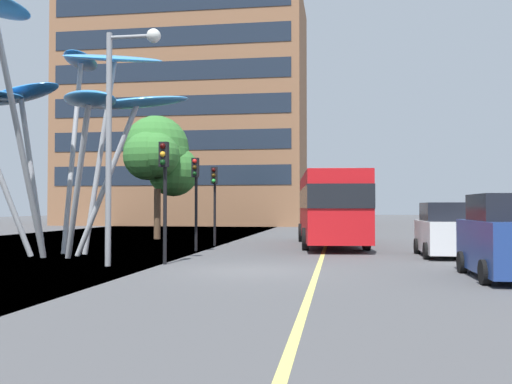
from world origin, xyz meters
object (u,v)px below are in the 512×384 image
(traffic_light_kerb_far, at_px, (196,184))
(street_lamp, at_px, (121,114))
(red_bus, at_px, (330,205))
(traffic_light_kerb_near, at_px, (164,176))
(traffic_light_island_mid, at_px, (214,189))
(car_parked_mid, at_px, (447,231))
(leaf_sculpture, at_px, (61,90))
(car_parked_near, at_px, (510,239))

(traffic_light_kerb_far, height_order, street_lamp, street_lamp)
(red_bus, bearing_deg, traffic_light_kerb_near, -118.09)
(traffic_light_island_mid, xyz_separation_m, car_parked_mid, (9.81, -4.59, -1.76))
(traffic_light_kerb_far, height_order, traffic_light_island_mid, traffic_light_kerb_far)
(red_bus, relative_size, leaf_sculpture, 1.06)
(car_parked_near, distance_m, car_parked_mid, 6.51)
(red_bus, height_order, leaf_sculpture, leaf_sculpture)
(red_bus, distance_m, leaf_sculpture, 12.97)
(car_parked_near, relative_size, car_parked_mid, 1.01)
(red_bus, height_order, traffic_light_kerb_far, traffic_light_kerb_far)
(car_parked_near, bearing_deg, traffic_light_island_mid, 132.57)
(traffic_light_island_mid, bearing_deg, street_lamp, -95.06)
(leaf_sculpture, relative_size, traffic_light_kerb_far, 2.57)
(red_bus, height_order, car_parked_near, red_bus)
(leaf_sculpture, height_order, traffic_light_kerb_near, leaf_sculpture)
(leaf_sculpture, relative_size, street_lamp, 1.35)
(street_lamp, bearing_deg, leaf_sculpture, 139.30)
(car_parked_near, xyz_separation_m, street_lamp, (-11.03, 1.52, 3.71))
(red_bus, height_order, traffic_light_island_mid, traffic_light_island_mid)
(leaf_sculpture, xyz_separation_m, traffic_light_kerb_near, (4.78, -2.40, -3.39))
(red_bus, xyz_separation_m, street_lamp, (-6.30, -10.31, 2.77))
(street_lamp, bearing_deg, traffic_light_island_mid, 84.94)
(traffic_light_kerb_far, relative_size, car_parked_mid, 0.98)
(traffic_light_kerb_near, xyz_separation_m, street_lamp, (-1.18, -0.70, 1.90))
(leaf_sculpture, xyz_separation_m, traffic_light_island_mid, (4.45, 6.47, -3.52))
(car_parked_near, bearing_deg, red_bus, 111.80)
(red_bus, distance_m, traffic_light_kerb_far, 6.92)
(traffic_light_island_mid, relative_size, street_lamp, 0.51)
(traffic_light_kerb_far, bearing_deg, red_bus, 36.78)
(car_parked_mid, height_order, street_lamp, street_lamp)
(red_bus, bearing_deg, car_parked_near, -68.20)
(traffic_light_island_mid, bearing_deg, car_parked_near, -47.43)
(leaf_sculpture, xyz_separation_m, traffic_light_kerb_far, (4.40, 3.09, -3.42))
(leaf_sculpture, bearing_deg, traffic_light_kerb_near, -26.62)
(leaf_sculpture, distance_m, street_lamp, 4.98)
(car_parked_near, height_order, car_parked_mid, car_parked_near)
(traffic_light_kerb_far, bearing_deg, car_parked_near, -37.01)
(car_parked_mid, bearing_deg, traffic_light_kerb_near, -155.74)
(traffic_light_kerb_near, height_order, car_parked_near, traffic_light_kerb_near)
(leaf_sculpture, bearing_deg, traffic_light_island_mid, 55.47)
(traffic_light_island_mid, xyz_separation_m, street_lamp, (-0.85, -9.57, 2.03))
(street_lamp, bearing_deg, red_bus, 58.56)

